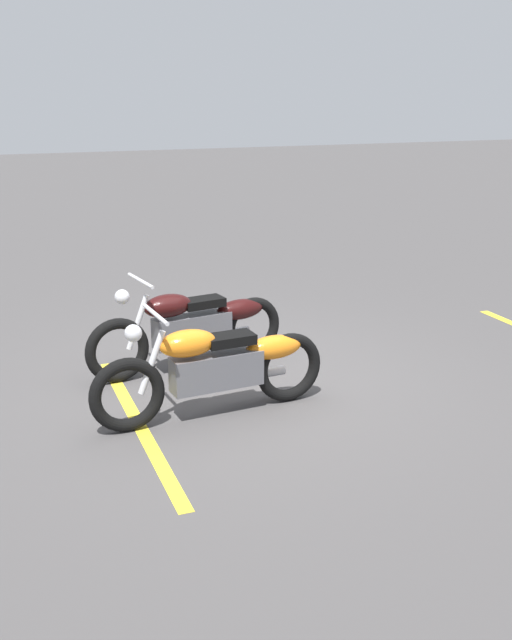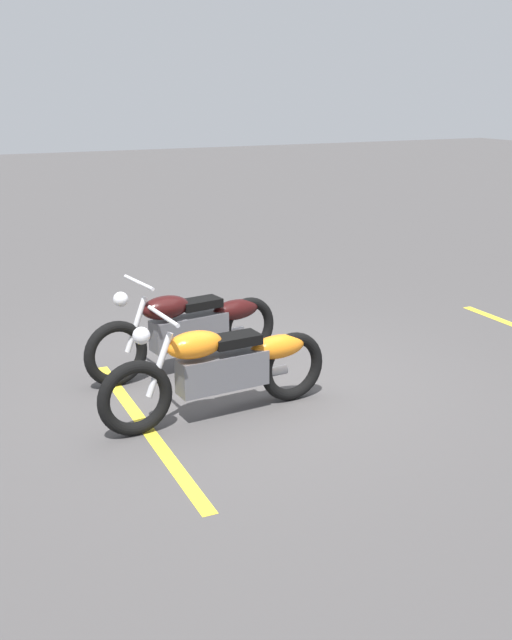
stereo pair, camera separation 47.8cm
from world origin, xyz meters
TOP-DOWN VIEW (x-y plane):
  - ground_plane at (0.00, 0.00)m, footprint 60.00×60.00m
  - motorcycle_bright_foreground at (-0.50, -0.61)m, footprint 2.23×0.62m
  - motorcycle_dark_foreground at (-0.34, 0.63)m, footprint 2.22×0.67m
  - parking_stripe_near at (-1.23, -0.53)m, footprint 0.20×3.20m

SIDE VIEW (x-z plane):
  - ground_plane at x=0.00m, z-range 0.00..0.00m
  - parking_stripe_near at x=-1.23m, z-range 0.00..0.01m
  - motorcycle_bright_foreground at x=-0.50m, z-range -0.06..0.98m
  - motorcycle_dark_foreground at x=-0.34m, z-range -0.06..0.98m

